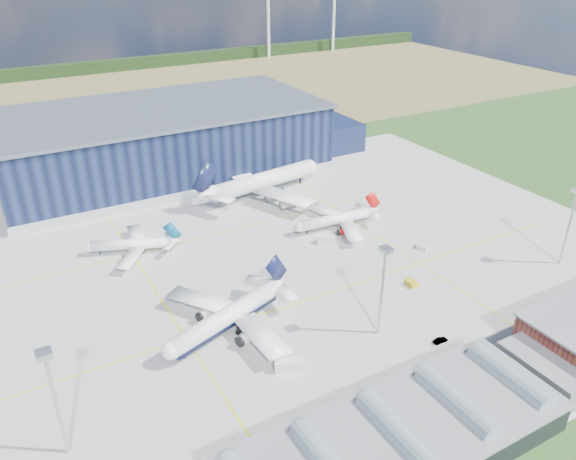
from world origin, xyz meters
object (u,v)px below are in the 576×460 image
object	(u,v)px
light_mast_west	(52,387)
gse_tug_b	(412,283)
airliner_red	(335,214)
gse_van_b	(326,240)
hangar	(169,143)
airliner_widebody	(264,172)
gse_van_a	(289,365)
light_mast_east	(572,215)
gse_cart_a	(422,247)
car_b	(440,340)
light_mast_center	(383,277)
car_a	(556,321)
airliner_regional	(129,239)
gse_cart_b	(298,202)
airliner_navy	(225,309)

from	to	relation	value
light_mast_west	gse_tug_b	xyz separation A→B (m)	(90.32, 11.82, -14.71)
airliner_red	gse_tug_b	bearing A→B (deg)	93.77
airliner_red	gse_van_b	size ratio (longest dim) A/B	5.87
hangar	airliner_widebody	bearing A→B (deg)	-62.10
airliner_widebody	gse_van_a	world-z (taller)	airliner_widebody
light_mast_east	gse_van_a	distance (m)	90.79
light_mast_east	gse_cart_a	size ratio (longest dim) A/B	6.99
gse_tug_b	car_b	distance (m)	23.95
light_mast_center	gse_tug_b	world-z (taller)	light_mast_center
airliner_red	airliner_widebody	world-z (taller)	airliner_widebody
gse_cart_a	car_a	xyz separation A→B (m)	(3.16, -43.77, -0.07)
airliner_red	airliner_regional	xyz separation A→B (m)	(-61.13, 16.36, -0.48)
airliner_red	car_b	world-z (taller)	airliner_red
airliner_regional	gse_van_b	size ratio (longest dim) A/B	5.32
gse_cart_b	gse_tug_b	bearing A→B (deg)	-152.85
airliner_red	airliner_widebody	distance (m)	36.03
hangar	light_mast_west	distance (m)	139.77
gse_van_a	hangar	bearing A→B (deg)	18.45
light_mast_west	airliner_navy	size ratio (longest dim) A/B	0.57
gse_tug_b	car_b	bearing A→B (deg)	-108.99
hangar	airliner_red	xyz separation A→B (m)	(28.29, -74.91, -6.48)
gse_van_b	gse_cart_b	bearing A→B (deg)	21.65
light_mast_west	light_mast_center	bearing A→B (deg)	0.00
light_mast_west	airliner_regional	size ratio (longest dim) A/B	0.81
car_a	airliner_widebody	bearing A→B (deg)	7.64
airliner_red	gse_cart_b	size ratio (longest dim) A/B	10.63
light_mast_west	car_a	xyz separation A→B (m)	(109.65, -18.00, -14.79)
airliner_regional	gse_van_b	distance (m)	58.42
light_mast_east	gse_van_a	size ratio (longest dim) A/B	3.80
gse_van_a	gse_van_b	xyz separation A→B (m)	(38.01, 43.56, -0.09)
gse_cart_a	gse_van_a	bearing A→B (deg)	178.71
light_mast_center	airliner_red	distance (m)	55.14
light_mast_center	gse_van_a	distance (m)	28.44
light_mast_center	gse_cart_a	bearing A→B (deg)	35.23
light_mast_east	car_a	world-z (taller)	light_mast_east
hangar	car_a	world-z (taller)	hangar
airliner_red	gse_van_a	size ratio (longest dim) A/B	5.20
hangar	gse_van_a	world-z (taller)	hangar
light_mast_west	airliner_regional	distance (m)	73.51
gse_cart_a	gse_van_b	distance (m)	28.70
car_a	gse_van_a	bearing A→B (deg)	68.66
airliner_widebody	airliner_navy	bearing A→B (deg)	-131.90
airliner_regional	car_b	distance (m)	91.33
airliner_widebody	gse_cart_a	distance (m)	63.91
airliner_regional	airliner_navy	bearing A→B (deg)	123.26
airliner_navy	gse_van_b	world-z (taller)	airliner_navy
gse_tug_b	gse_van_a	xyz separation A→B (m)	(-45.00, -12.66, 0.60)
light_mast_east	airliner_regional	xyz separation A→B (m)	(-105.03, 66.25, -10.78)
light_mast_center	gse_van_a	xyz separation A→B (m)	(-24.68, -0.84, -14.11)
light_mast_center	gse_tug_b	bearing A→B (deg)	30.19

